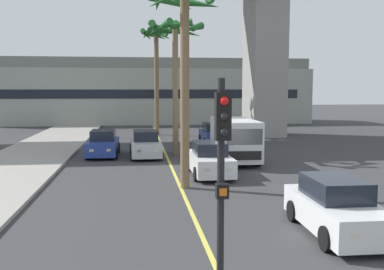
{
  "coord_description": "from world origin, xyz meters",
  "views": [
    {
      "loc": [
        -1.73,
        0.08,
        4.02
      ],
      "look_at": [
        0.0,
        14.0,
        2.57
      ],
      "focal_mm": 41.41,
      "sensor_mm": 36.0,
      "label": 1
    }
  ],
  "objects_px": {
    "car_queue_second": "(336,208)",
    "palm_tree_far_median": "(156,49)",
    "car_queue_fifth": "(146,145)",
    "palm_tree_near_median": "(185,26)",
    "palm_tree_mid_median": "(176,43)",
    "car_queue_fourth": "(214,135)",
    "car_queue_third": "(210,160)",
    "traffic_light_median_near": "(222,171)",
    "car_queue_front": "(103,144)",
    "delivery_van": "(235,139)"
  },
  "relations": [
    {
      "from": "car_queue_second",
      "to": "car_queue_third",
      "type": "distance_m",
      "value": 9.01
    },
    {
      "from": "car_queue_fourth",
      "to": "palm_tree_mid_median",
      "type": "relative_size",
      "value": 0.51
    },
    {
      "from": "car_queue_fifth",
      "to": "palm_tree_near_median",
      "type": "bearing_deg",
      "value": -80.43
    },
    {
      "from": "palm_tree_far_median",
      "to": "palm_tree_mid_median",
      "type": "bearing_deg",
      "value": -87.02
    },
    {
      "from": "car_queue_fourth",
      "to": "palm_tree_far_median",
      "type": "distance_m",
      "value": 10.7
    },
    {
      "from": "car_queue_fourth",
      "to": "palm_tree_mid_median",
      "type": "xyz_separation_m",
      "value": [
        -3.2,
        -4.78,
        6.07
      ]
    },
    {
      "from": "car_queue_fifth",
      "to": "car_queue_front",
      "type": "bearing_deg",
      "value": 166.1
    },
    {
      "from": "car_queue_second",
      "to": "palm_tree_near_median",
      "type": "bearing_deg",
      "value": 119.82
    },
    {
      "from": "car_queue_second",
      "to": "car_queue_fourth",
      "type": "distance_m",
      "value": 20.2
    },
    {
      "from": "car_queue_front",
      "to": "car_queue_second",
      "type": "relative_size",
      "value": 1.0
    },
    {
      "from": "car_queue_fourth",
      "to": "delivery_van",
      "type": "relative_size",
      "value": 0.78
    },
    {
      "from": "car_queue_third",
      "to": "palm_tree_far_median",
      "type": "distance_m",
      "value": 20.04
    },
    {
      "from": "delivery_van",
      "to": "traffic_light_median_near",
      "type": "height_order",
      "value": "traffic_light_median_near"
    },
    {
      "from": "car_queue_fourth",
      "to": "palm_tree_near_median",
      "type": "xyz_separation_m",
      "value": [
        -3.62,
        -14.0,
        5.78
      ]
    },
    {
      "from": "palm_tree_far_median",
      "to": "car_queue_second",
      "type": "bearing_deg",
      "value": -82.23
    },
    {
      "from": "car_queue_front",
      "to": "car_queue_fourth",
      "type": "relative_size",
      "value": 1.0
    },
    {
      "from": "car_queue_front",
      "to": "delivery_van",
      "type": "relative_size",
      "value": 0.78
    },
    {
      "from": "car_queue_fifth",
      "to": "car_queue_third",
      "type": "bearing_deg",
      "value": -64.6
    },
    {
      "from": "car_queue_second",
      "to": "palm_tree_far_median",
      "type": "bearing_deg",
      "value": 97.77
    },
    {
      "from": "car_queue_third",
      "to": "palm_tree_mid_median",
      "type": "height_order",
      "value": "palm_tree_mid_median"
    },
    {
      "from": "car_queue_third",
      "to": "palm_tree_mid_median",
      "type": "relative_size",
      "value": 0.5
    },
    {
      "from": "car_queue_second",
      "to": "car_queue_front",
      "type": "bearing_deg",
      "value": 115.99
    },
    {
      "from": "car_queue_third",
      "to": "palm_tree_far_median",
      "type": "height_order",
      "value": "palm_tree_far_median"
    },
    {
      "from": "car_queue_third",
      "to": "car_queue_fifth",
      "type": "xyz_separation_m",
      "value": [
        -2.88,
        6.06,
        0.0
      ]
    },
    {
      "from": "car_queue_front",
      "to": "delivery_van",
      "type": "distance_m",
      "value": 8.02
    },
    {
      "from": "car_queue_third",
      "to": "car_queue_fourth",
      "type": "bearing_deg",
      "value": 79.14
    },
    {
      "from": "car_queue_second",
      "to": "traffic_light_median_near",
      "type": "height_order",
      "value": "traffic_light_median_near"
    },
    {
      "from": "car_queue_second",
      "to": "palm_tree_mid_median",
      "type": "relative_size",
      "value": 0.51
    },
    {
      "from": "car_queue_second",
      "to": "palm_tree_mid_median",
      "type": "bearing_deg",
      "value": 101.47
    },
    {
      "from": "car_queue_fourth",
      "to": "car_queue_fifth",
      "type": "height_order",
      "value": "same"
    },
    {
      "from": "car_queue_front",
      "to": "palm_tree_mid_median",
      "type": "height_order",
      "value": "palm_tree_mid_median"
    },
    {
      "from": "car_queue_fifth",
      "to": "traffic_light_median_near",
      "type": "xyz_separation_m",
      "value": [
        0.87,
        -19.39,
        1.99
      ]
    },
    {
      "from": "car_queue_second",
      "to": "car_queue_fourth",
      "type": "height_order",
      "value": "same"
    },
    {
      "from": "car_queue_fourth",
      "to": "car_queue_fifth",
      "type": "xyz_separation_m",
      "value": [
        -5.08,
        -5.39,
        0.0
      ]
    },
    {
      "from": "car_queue_second",
      "to": "palm_tree_near_median",
      "type": "relative_size",
      "value": 0.51
    },
    {
      "from": "car_queue_second",
      "to": "palm_tree_mid_median",
      "type": "xyz_separation_m",
      "value": [
        -3.13,
        15.42,
        6.07
      ]
    },
    {
      "from": "car_queue_front",
      "to": "car_queue_fifth",
      "type": "distance_m",
      "value": 2.6
    },
    {
      "from": "car_queue_fourth",
      "to": "palm_tree_mid_median",
      "type": "distance_m",
      "value": 8.36
    },
    {
      "from": "delivery_van",
      "to": "car_queue_front",
      "type": "bearing_deg",
      "value": 157.62
    },
    {
      "from": "car_queue_third",
      "to": "car_queue_fourth",
      "type": "distance_m",
      "value": 11.66
    },
    {
      "from": "palm_tree_mid_median",
      "to": "palm_tree_far_median",
      "type": "xyz_separation_m",
      "value": [
        -0.63,
        12.12,
        0.71
      ]
    },
    {
      "from": "car_queue_fourth",
      "to": "traffic_light_median_near",
      "type": "distance_m",
      "value": 25.21
    },
    {
      "from": "car_queue_fourth",
      "to": "delivery_van",
      "type": "xyz_separation_m",
      "value": [
        -0.2,
        -7.81,
        0.57
      ]
    },
    {
      "from": "delivery_van",
      "to": "palm_tree_mid_median",
      "type": "height_order",
      "value": "palm_tree_mid_median"
    },
    {
      "from": "car_queue_fourth",
      "to": "traffic_light_median_near",
      "type": "height_order",
      "value": "traffic_light_median_near"
    },
    {
      "from": "car_queue_fourth",
      "to": "car_queue_front",
      "type": "bearing_deg",
      "value": -147.93
    },
    {
      "from": "delivery_van",
      "to": "palm_tree_mid_median",
      "type": "bearing_deg",
      "value": 134.76
    },
    {
      "from": "traffic_light_median_near",
      "to": "palm_tree_far_median",
      "type": "xyz_separation_m",
      "value": [
        0.38,
        32.11,
        4.78
      ]
    },
    {
      "from": "car_queue_fifth",
      "to": "palm_tree_near_median",
      "type": "relative_size",
      "value": 0.51
    },
    {
      "from": "palm_tree_near_median",
      "to": "palm_tree_mid_median",
      "type": "height_order",
      "value": "palm_tree_mid_median"
    }
  ]
}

